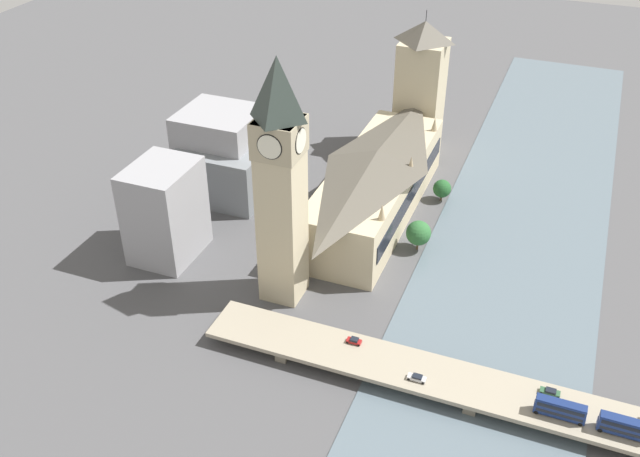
{
  "coord_description": "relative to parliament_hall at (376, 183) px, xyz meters",
  "views": [
    {
      "loc": [
        -42.68,
        191.59,
        130.53
      ],
      "look_at": [
        19.87,
        32.0,
        17.21
      ],
      "focal_mm": 40.0,
      "sensor_mm": 36.0,
      "label": 1
    }
  ],
  "objects": [
    {
      "name": "city_block_center",
      "position": [
        57.32,
        1.41,
        2.4
      ],
      "size": [
        26.78,
        24.8,
        28.86
      ],
      "color": "#939399",
      "rests_on": "ground_plane"
    },
    {
      "name": "river_water",
      "position": [
        -48.28,
        8.0,
        -11.88
      ],
      "size": [
        53.94,
        360.0,
        0.3
      ],
      "primitive_type": "cube",
      "color": "slate",
      "rests_on": "ground_plane"
    },
    {
      "name": "tree_embankment_near",
      "position": [
        -19.09,
        15.54,
        -5.88
      ],
      "size": [
        7.93,
        7.93,
        10.13
      ],
      "color": "brown",
      "rests_on": "ground_plane"
    },
    {
      "name": "city_block_east",
      "position": [
        53.3,
        10.01,
        -2.54
      ],
      "size": [
        29.79,
        18.71,
        18.96
      ],
      "color": "slate",
      "rests_on": "ground_plane"
    },
    {
      "name": "car_northbound_tail",
      "position": [
        -34.59,
        75.37,
        -7.08
      ],
      "size": [
        4.53,
        1.87,
        1.41
      ],
      "color": "silver",
      "rests_on": "road_bridge"
    },
    {
      "name": "tree_embankment_mid",
      "position": [
        -19.12,
        -16.77,
        -7.29
      ],
      "size": [
        6.37,
        6.37,
        7.93
      ],
      "color": "brown",
      "rests_on": "ground_plane"
    },
    {
      "name": "car_northbound_lead",
      "position": [
        -65.28,
        68.27,
        -7.1
      ],
      "size": [
        4.69,
        1.93,
        1.38
      ],
      "color": "#2D5638",
      "rests_on": "road_bridge"
    },
    {
      "name": "victoria_tower",
      "position": [
        0.06,
        -54.05,
        13.42
      ],
      "size": [
        16.75,
        16.75,
        54.88
      ],
      "color": "#C1B28E",
      "rests_on": "ground_plane"
    },
    {
      "name": "double_decker_bus_mid",
      "position": [
        -67.91,
        74.7,
        -5.26
      ],
      "size": [
        11.52,
        2.48,
        4.61
      ],
      "color": "navy",
      "rests_on": "road_bridge"
    },
    {
      "name": "road_bridge",
      "position": [
        -48.28,
        72.0,
        -8.65
      ],
      "size": [
        139.87,
        14.54,
        4.23
      ],
      "color": "gray",
      "rests_on": "ground_plane"
    },
    {
      "name": "clock_tower",
      "position": [
        11.32,
        51.2,
        26.25
      ],
      "size": [
        12.26,
        12.26,
        71.81
      ],
      "color": "#C1B28E",
      "rests_on": "ground_plane"
    },
    {
      "name": "parliament_hall",
      "position": [
        0.0,
        0.0,
        0.0
      ],
      "size": [
        25.09,
        83.35,
        24.2
      ],
      "color": "#C1B28E",
      "rests_on": "ground_plane"
    },
    {
      "name": "city_block_west",
      "position": [
        53.13,
        45.64,
        3.22
      ],
      "size": [
        18.03,
        22.5,
        30.5
      ],
      "color": "#939399",
      "rests_on": "ground_plane"
    },
    {
      "name": "double_decker_bus_lead",
      "position": [
        -82.02,
        74.83,
        -5.2
      ],
      "size": [
        11.85,
        2.62,
        4.69
      ],
      "color": "navy",
      "rests_on": "road_bridge"
    },
    {
      "name": "ground_plane",
      "position": [
        -15.31,
        8.0,
        -12.03
      ],
      "size": [
        600.0,
        600.0,
        0.0
      ],
      "primitive_type": "plane",
      "color": "#4C4C4F"
    },
    {
      "name": "car_northbound_mid",
      "position": [
        -16.07,
        68.48,
        -7.08
      ],
      "size": [
        3.85,
        1.87,
        1.48
      ],
      "color": "maroon",
      "rests_on": "road_bridge"
    }
  ]
}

